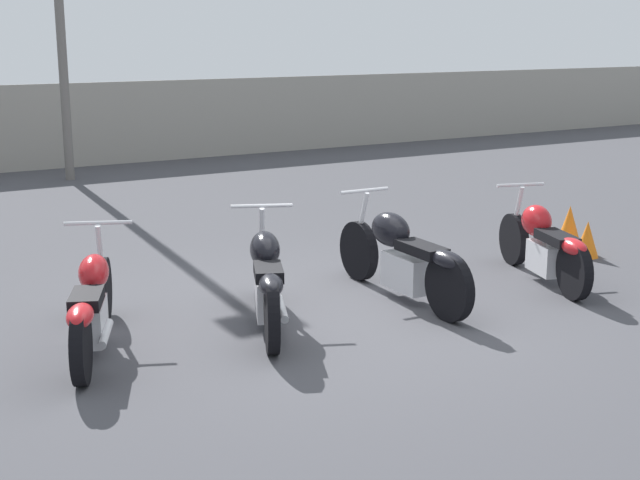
% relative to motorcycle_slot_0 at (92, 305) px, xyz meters
% --- Properties ---
extents(ground_plane, '(60.00, 60.00, 0.00)m').
position_rel_motorcycle_slot_0_xyz_m(ground_plane, '(2.26, -0.24, -0.39)').
color(ground_plane, '#424247').
extents(fence_back, '(40.00, 0.04, 1.62)m').
position_rel_motorcycle_slot_0_xyz_m(fence_back, '(2.26, 10.27, 0.42)').
color(fence_back, '#9E998E').
rests_on(fence_back, ground_plane).
extents(motorcycle_slot_0, '(1.02, 2.02, 0.95)m').
position_rel_motorcycle_slot_0_xyz_m(motorcycle_slot_0, '(0.00, 0.00, 0.00)').
color(motorcycle_slot_0, black).
rests_on(motorcycle_slot_0, ground_plane).
extents(motorcycle_slot_1, '(0.98, 1.92, 1.00)m').
position_rel_motorcycle_slot_0_xyz_m(motorcycle_slot_1, '(1.53, -0.18, 0.04)').
color(motorcycle_slot_1, black).
rests_on(motorcycle_slot_1, ground_plane).
extents(motorcycle_slot_2, '(0.57, 2.23, 1.00)m').
position_rel_motorcycle_slot_0_xyz_m(motorcycle_slot_2, '(3.06, -0.13, 0.05)').
color(motorcycle_slot_2, black).
rests_on(motorcycle_slot_2, ground_plane).
extents(motorcycle_slot_3, '(0.82, 1.92, 0.95)m').
position_rel_motorcycle_slot_0_xyz_m(motorcycle_slot_3, '(4.72, -0.36, 0.01)').
color(motorcycle_slot_3, black).
rests_on(motorcycle_slot_3, ground_plane).
extents(traffic_cone_near, '(0.28, 0.28, 0.43)m').
position_rel_motorcycle_slot_0_xyz_m(traffic_cone_near, '(5.93, 0.16, -0.18)').
color(traffic_cone_near, orange).
rests_on(traffic_cone_near, ground_plane).
extents(traffic_cone_far, '(0.33, 0.33, 0.52)m').
position_rel_motorcycle_slot_0_xyz_m(traffic_cone_far, '(6.09, 0.60, -0.13)').
color(traffic_cone_far, orange).
rests_on(traffic_cone_far, ground_plane).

